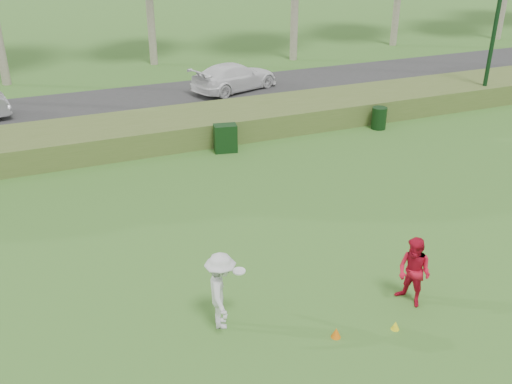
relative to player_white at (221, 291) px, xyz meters
name	(u,v)px	position (x,y,z in m)	size (l,w,h in m)	color
ground	(327,323)	(2.08, -0.81, -0.86)	(120.00, 120.00, 0.00)	#326722
reed_strip	(177,128)	(2.08, 11.19, -0.41)	(80.00, 3.00, 0.90)	#496127
park_road	(149,103)	(2.08, 16.19, -0.83)	(80.00, 6.00, 0.06)	#2D2D2D
player_white	(221,291)	(0.00, 0.00, 0.00)	(0.99, 1.24, 1.73)	silver
player_red	(414,272)	(4.13, -0.87, -0.05)	(0.79, 0.62, 1.62)	red
cone_orange	(336,333)	(2.03, -1.26, -0.75)	(0.21, 0.21, 0.23)	orange
cone_yellow	(395,325)	(3.29, -1.52, -0.77)	(0.18, 0.18, 0.19)	yellow
utility_cabinet	(225,138)	(3.37, 9.26, -0.35)	(0.82, 0.51, 1.02)	black
trash_bin	(379,118)	(9.93, 9.26, -0.42)	(0.59, 0.59, 0.88)	black
car_right	(235,77)	(6.45, 16.59, -0.15)	(1.84, 4.54, 1.32)	white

